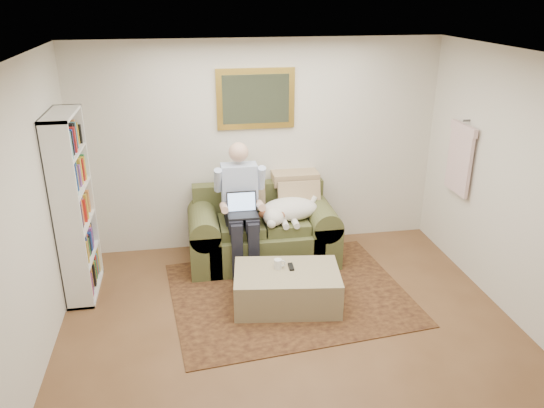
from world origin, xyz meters
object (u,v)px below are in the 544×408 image
object	(u,v)px
laptop	(242,209)
sofa	(262,236)
bookshelf	(74,207)
ottoman	(287,288)
coffee_mug	(278,264)
sleeping_dog	(290,209)
seated_man	(242,209)

from	to	relation	value
laptop	sofa	bearing A→B (deg)	41.02
bookshelf	ottoman	bearing A→B (deg)	-16.94
laptop	coffee_mug	size ratio (longest dim) A/B	3.45
laptop	sleeping_dog	world-z (taller)	laptop
sleeping_dog	bookshelf	size ratio (longest dim) A/B	0.37
sofa	sleeping_dog	size ratio (longest dim) A/B	2.43
sleeping_dog	coffee_mug	size ratio (longest dim) A/B	7.31
sofa	ottoman	xyz separation A→B (m)	(0.09, -1.07, -0.11)
seated_man	ottoman	bearing A→B (deg)	-68.39
coffee_mug	bookshelf	distance (m)	2.21
seated_man	laptop	bearing A→B (deg)	-90.00
laptop	sleeping_dog	size ratio (longest dim) A/B	0.47
coffee_mug	seated_man	bearing A→B (deg)	108.81
seated_man	ottoman	world-z (taller)	seated_man
laptop	ottoman	world-z (taller)	laptop
ottoman	coffee_mug	world-z (taller)	coffee_mug
laptop	bookshelf	bearing A→B (deg)	-174.06
sleeping_dog	coffee_mug	xyz separation A→B (m)	(-0.31, -0.89, -0.23)
ottoman	seated_man	bearing A→B (deg)	111.61
sofa	seated_man	bearing A→B (deg)	-148.55
sofa	seated_man	distance (m)	0.54
bookshelf	coffee_mug	bearing A→B (deg)	-15.33
sofa	laptop	size ratio (longest dim) A/B	5.15
sofa	laptop	bearing A→B (deg)	-138.98
seated_man	laptop	xyz separation A→B (m)	(0.00, -0.07, 0.04)
sofa	laptop	distance (m)	0.59
sofa	coffee_mug	distance (m)	0.99
seated_man	coffee_mug	bearing A→B (deg)	-71.19
sofa	coffee_mug	xyz separation A→B (m)	(0.01, -0.98, 0.14)
sleeping_dog	ottoman	xyz separation A→B (m)	(-0.23, -0.98, -0.48)
laptop	sleeping_dog	xyz separation A→B (m)	(0.58, 0.14, -0.10)
coffee_mug	bookshelf	world-z (taller)	bookshelf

